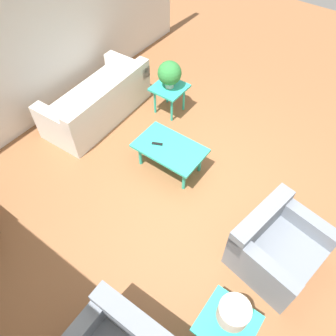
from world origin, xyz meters
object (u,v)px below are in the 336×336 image
(coffee_table, at_px, (170,149))
(side_table_plant, at_px, (169,91))
(side_table_lamp, at_px, (227,325))
(table_lamp, at_px, (233,314))
(potted_plant, at_px, (170,73))
(sofa, at_px, (98,103))
(armchair, at_px, (276,247))

(coffee_table, height_order, side_table_plant, side_table_plant)
(coffee_table, relative_size, side_table_lamp, 1.90)
(table_lamp, bearing_deg, side_table_lamp, 90.00)
(potted_plant, distance_m, table_lamp, 3.80)
(coffee_table, xyz_separation_m, potted_plant, (0.79, -1.07, 0.40))
(coffee_table, bearing_deg, side_table_plant, -53.62)
(sofa, xyz_separation_m, armchair, (-3.63, 0.69, 0.00))
(armchair, distance_m, side_table_lamp, 1.18)
(armchair, height_order, coffee_table, armchair)
(armchair, height_order, side_table_lamp, armchair)
(sofa, height_order, table_lamp, table_lamp)
(side_table_lamp, height_order, potted_plant, potted_plant)
(side_table_lamp, distance_m, potted_plant, 3.82)
(armchair, xyz_separation_m, coffee_table, (1.93, -0.46, 0.10))
(armchair, distance_m, side_table_plant, 3.12)
(coffee_table, height_order, table_lamp, table_lamp)
(side_table_plant, distance_m, side_table_lamp, 3.80)
(sofa, relative_size, side_table_plant, 3.69)
(side_table_plant, height_order, side_table_lamp, same)
(side_table_lamp, height_order, table_lamp, table_lamp)
(side_table_lamp, distance_m, table_lamp, 0.39)
(armchair, relative_size, side_table_lamp, 2.09)
(sofa, bearing_deg, side_table_plant, 130.50)
(armchair, relative_size, side_table_plant, 2.09)
(sofa, height_order, side_table_plant, sofa)
(coffee_table, distance_m, table_lamp, 2.53)
(sofa, relative_size, coffee_table, 1.94)
(sofa, xyz_separation_m, side_table_plant, (-0.91, -0.85, 0.15))
(armchair, xyz_separation_m, potted_plant, (2.72, -1.53, 0.50))
(side_table_plant, distance_m, table_lamp, 3.82)
(side_table_plant, xyz_separation_m, potted_plant, (0.00, 0.00, 0.35))
(armchair, bearing_deg, coffee_table, 86.92)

